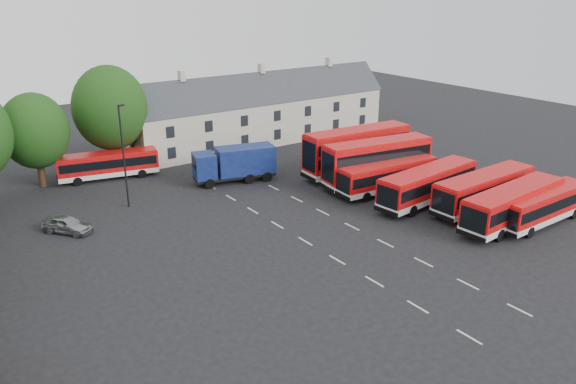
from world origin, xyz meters
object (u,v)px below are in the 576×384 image
box_truck (235,163)px  lamppost (124,154)px  bus_row_a (543,204)px  silver_car (67,224)px  bus_dd_south (377,160)px

box_truck → lamppost: lamppost is taller
bus_row_a → box_truck: (-15.84, 24.78, 0.25)m
silver_car → lamppost: size_ratio=0.45×
bus_dd_south → silver_car: (-29.03, 6.34, -1.98)m
silver_car → lamppost: bearing=-14.8°
box_truck → lamppost: bearing=-163.6°
bus_row_a → box_truck: box_truck is taller
bus_dd_south → box_truck: (-11.06, 9.44, -0.65)m
bus_row_a → lamppost: lamppost is taller
box_truck → lamppost: 12.12m
silver_car → lamppost: (6.25, 2.70, 4.37)m
box_truck → bus_row_a: bearing=-42.9°
bus_row_a → bus_dd_south: (-4.79, 15.34, 0.90)m
lamppost → silver_car: bearing=-156.6°
bus_row_a → silver_car: 40.19m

